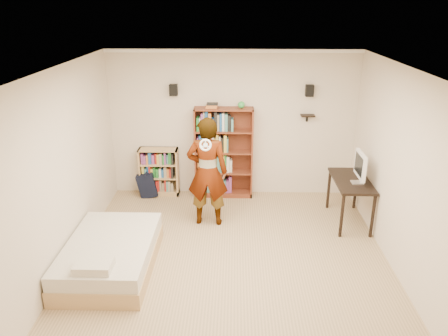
# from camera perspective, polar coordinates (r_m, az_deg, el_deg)

# --- Properties ---
(ground) EXTENTS (4.50, 5.00, 0.01)m
(ground) POSITION_cam_1_polar(r_m,az_deg,el_deg) (6.31, 0.85, -12.40)
(ground) COLOR tan
(ground) RESTS_ON ground
(room_shell) EXTENTS (4.52, 5.02, 2.71)m
(room_shell) POSITION_cam_1_polar(r_m,az_deg,el_deg) (5.54, 0.95, 2.98)
(room_shell) COLOR beige
(room_shell) RESTS_ON ground
(crown_molding) EXTENTS (4.50, 5.00, 0.06)m
(crown_molding) POSITION_cam_1_polar(r_m,az_deg,el_deg) (5.33, 1.01, 12.30)
(crown_molding) COLOR white
(crown_molding) RESTS_ON room_shell
(speaker_left) EXTENTS (0.14, 0.12, 0.20)m
(speaker_left) POSITION_cam_1_polar(r_m,az_deg,el_deg) (7.89, -6.62, 10.09)
(speaker_left) COLOR black
(speaker_left) RESTS_ON room_shell
(speaker_right) EXTENTS (0.14, 0.12, 0.20)m
(speaker_right) POSITION_cam_1_polar(r_m,az_deg,el_deg) (7.92, 11.12, 9.88)
(speaker_right) COLOR black
(speaker_right) RESTS_ON room_shell
(wall_shelf) EXTENTS (0.25, 0.16, 0.02)m
(wall_shelf) POSITION_cam_1_polar(r_m,az_deg,el_deg) (8.02, 10.88, 6.75)
(wall_shelf) COLOR black
(wall_shelf) RESTS_ON room_shell
(tall_bookshelf) EXTENTS (1.07, 0.31, 1.69)m
(tall_bookshelf) POSITION_cam_1_polar(r_m,az_deg,el_deg) (8.06, -0.03, 1.96)
(tall_bookshelf) COLOR maroon
(tall_bookshelf) RESTS_ON ground
(low_bookshelf) EXTENTS (0.73, 0.27, 0.91)m
(low_bookshelf) POSITION_cam_1_polar(r_m,az_deg,el_deg) (8.33, -8.46, -0.48)
(low_bookshelf) COLOR tan
(low_bookshelf) RESTS_ON ground
(computer_desk) EXTENTS (0.56, 1.11, 0.76)m
(computer_desk) POSITION_cam_1_polar(r_m,az_deg,el_deg) (7.53, 16.05, -4.14)
(computer_desk) COLOR black
(computer_desk) RESTS_ON ground
(imac) EXTENTS (0.16, 0.52, 0.51)m
(imac) POSITION_cam_1_polar(r_m,az_deg,el_deg) (7.19, 17.19, -0.01)
(imac) COLOR white
(imac) RESTS_ON computer_desk
(daybed) EXTENTS (1.16, 1.79, 0.53)m
(daybed) POSITION_cam_1_polar(r_m,az_deg,el_deg) (6.29, -14.63, -10.50)
(daybed) COLOR silver
(daybed) RESTS_ON ground
(person) EXTENTS (0.67, 0.45, 1.81)m
(person) POSITION_cam_1_polar(r_m,az_deg,el_deg) (7.00, -2.19, -0.54)
(person) COLOR black
(person) RESTS_ON ground
(wii_wheel) EXTENTS (0.19, 0.07, 0.19)m
(wii_wheel) POSITION_cam_1_polar(r_m,az_deg,el_deg) (6.49, -2.44, 3.01)
(wii_wheel) COLOR white
(wii_wheel) RESTS_ON person
(navy_bag) EXTENTS (0.37, 0.25, 0.48)m
(navy_bag) POSITION_cam_1_polar(r_m,az_deg,el_deg) (8.33, -10.00, -2.19)
(navy_bag) COLOR black
(navy_bag) RESTS_ON ground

